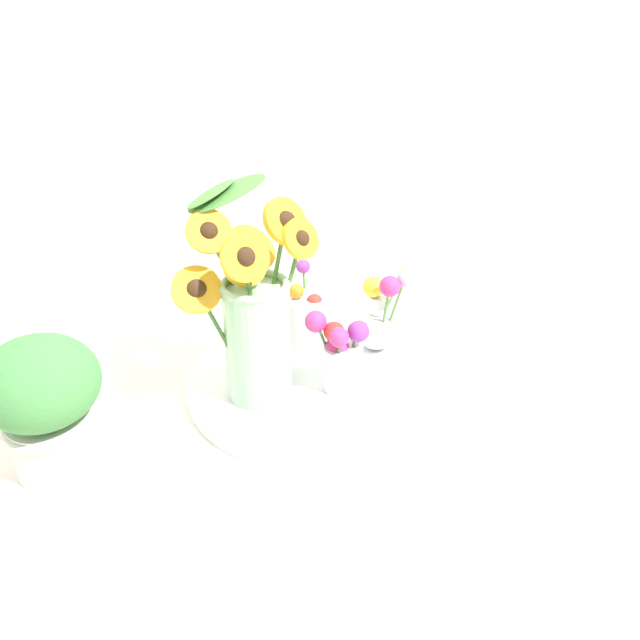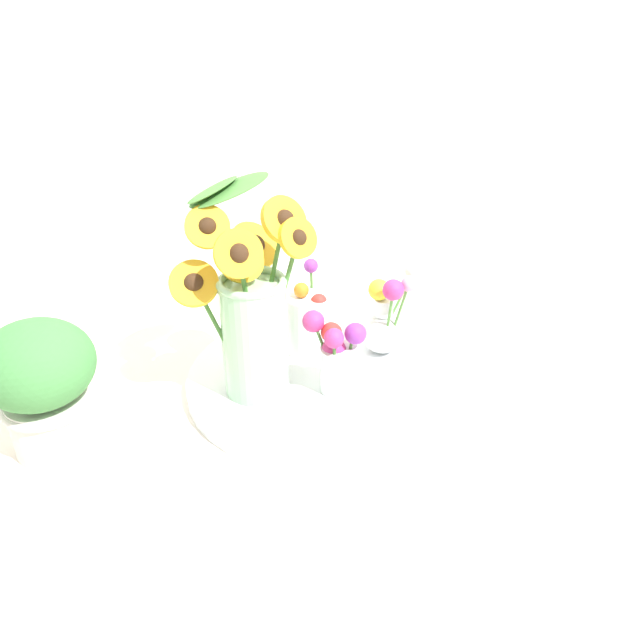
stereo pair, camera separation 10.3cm
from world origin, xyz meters
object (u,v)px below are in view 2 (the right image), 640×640
object	(u,v)px
mason_jar_sunflowers	(252,313)
vase_bulb_right	(386,317)
potted_plant	(42,382)
vase_small_back	(310,320)
vase_small_center	(337,355)
serving_tray	(320,379)

from	to	relation	value
mason_jar_sunflowers	vase_bulb_right	size ratio (longest dim) A/B	1.95
vase_bulb_right	potted_plant	xyz separation A→B (m)	(-0.56, 0.07, 0.02)
mason_jar_sunflowers	vase_small_back	world-z (taller)	mason_jar_sunflowers
mason_jar_sunflowers	vase_bulb_right	xyz separation A→B (m)	(0.25, -0.02, -0.07)
vase_small_back	vase_bulb_right	bearing A→B (deg)	-35.07
vase_small_center	serving_tray	bearing A→B (deg)	89.92
serving_tray	mason_jar_sunflowers	distance (m)	0.19
mason_jar_sunflowers	potted_plant	world-z (taller)	mason_jar_sunflowers
mason_jar_sunflowers	vase_small_back	distance (m)	0.17
vase_bulb_right	vase_small_back	world-z (taller)	vase_bulb_right
serving_tray	vase_small_back	distance (m)	0.11
vase_small_center	vase_small_back	distance (m)	0.13
mason_jar_sunflowers	vase_small_center	bearing A→B (deg)	-33.99
serving_tray	vase_bulb_right	bearing A→B (deg)	0.50
serving_tray	potted_plant	distance (m)	0.44
vase_bulb_right	mason_jar_sunflowers	bearing A→B (deg)	175.08
mason_jar_sunflowers	vase_bulb_right	distance (m)	0.26
serving_tray	vase_bulb_right	world-z (taller)	vase_bulb_right
serving_tray	vase_small_back	size ratio (longest dim) A/B	2.84
vase_small_back	potted_plant	distance (m)	0.45
vase_small_center	vase_bulb_right	bearing A→B (deg)	21.42
serving_tray	vase_small_center	size ratio (longest dim) A/B	3.28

